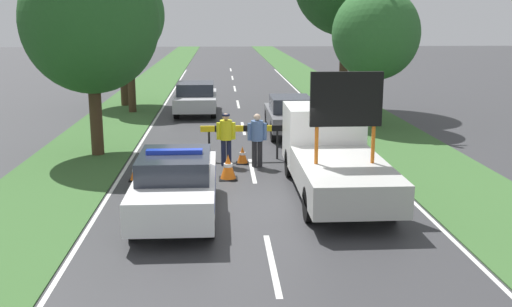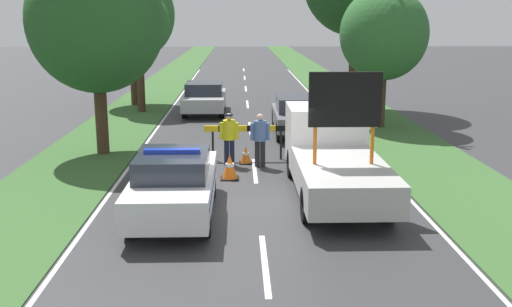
{
  "view_description": "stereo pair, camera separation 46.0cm",
  "coord_description": "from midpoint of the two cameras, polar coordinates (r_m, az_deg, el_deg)",
  "views": [
    {
      "loc": [
        -0.94,
        -14.4,
        4.58
      ],
      "look_at": [
        -0.03,
        0.72,
        1.1
      ],
      "focal_mm": 42.0,
      "sensor_mm": 36.0,
      "label": 1
    },
    {
      "loc": [
        -0.48,
        -14.42,
        4.58
      ],
      "look_at": [
        -0.03,
        0.72,
        1.1
      ],
      "focal_mm": 42.0,
      "sensor_mm": 36.0,
      "label": 2
    }
  ],
  "objects": [
    {
      "name": "lane_markings",
      "position": [
        24.64,
        -0.01,
        2.23
      ],
      "size": [
        7.9,
        59.35,
        0.01
      ],
      "color": "silver",
      "rests_on": "ground"
    },
    {
      "name": "roadside_tree_mid_right",
      "position": [
        31.98,
        -11.38,
        12.82
      ],
      "size": [
        4.41,
        4.41,
        6.99
      ],
      "color": "#42301E",
      "rests_on": "ground"
    },
    {
      "name": "grass_verge_right",
      "position": [
        35.29,
        8.72,
        5.35
      ],
      "size": [
        3.27,
        120.0,
        0.03
      ],
      "color": "#38602D",
      "rests_on": "ground"
    },
    {
      "name": "roadside_tree_far_left",
      "position": [
        20.49,
        -14.37,
        12.07
      ],
      "size": [
        4.44,
        4.44,
        6.76
      ],
      "color": "#42301E",
      "rests_on": "ground"
    },
    {
      "name": "roadside_tree_near_right",
      "position": [
        29.59,
        -10.71,
        12.01
      ],
      "size": [
        3.03,
        3.03,
        5.85
      ],
      "color": "#42301E",
      "rests_on": "ground"
    },
    {
      "name": "police_officer",
      "position": [
        18.66,
        -1.87,
        1.81
      ],
      "size": [
        0.59,
        0.38,
        1.65
      ],
      "rotation": [
        0.0,
        0.0,
        3.17
      ],
      "color": "#191E38",
      "rests_on": "ground"
    },
    {
      "name": "queued_car_sedan_silver",
      "position": [
        28.95,
        -4.47,
        5.33
      ],
      "size": [
        1.93,
        4.51,
        1.51
      ],
      "rotation": [
        0.0,
        0.0,
        3.14
      ],
      "color": "#B2B2B7",
      "rests_on": "ground"
    },
    {
      "name": "road_barrier",
      "position": [
        19.43,
        -0.19,
        2.11
      ],
      "size": [
        2.78,
        0.08,
        1.13
      ],
      "rotation": [
        0.0,
        0.0,
        -0.03
      ],
      "color": "black",
      "rests_on": "ground"
    },
    {
      "name": "utility_pole",
      "position": [
        25.25,
        11.96,
        12.18
      ],
      "size": [
        1.2,
        0.2,
        8.5
      ],
      "color": "#473828",
      "rests_on": "ground"
    },
    {
      "name": "police_car",
      "position": [
        14.05,
        -6.9,
        -2.85
      ],
      "size": [
        1.83,
        4.71,
        1.63
      ],
      "rotation": [
        0.0,
        0.0,
        0.09
      ],
      "color": "white",
      "rests_on": "ground"
    },
    {
      "name": "pedestrian_civilian",
      "position": [
        18.46,
        1.1,
        1.69
      ],
      "size": [
        0.6,
        0.38,
        1.67
      ],
      "rotation": [
        0.0,
        0.0,
        0.04
      ],
      "color": "#232326",
      "rests_on": "ground"
    },
    {
      "name": "traffic_cone_near_police",
      "position": [
        17.2,
        -1.75,
        -1.27
      ],
      "size": [
        0.53,
        0.53,
        0.73
      ],
      "color": "black",
      "rests_on": "ground"
    },
    {
      "name": "traffic_cone_near_truck",
      "position": [
        17.43,
        -10.49,
        -1.68
      ],
      "size": [
        0.36,
        0.36,
        0.5
      ],
      "color": "black",
      "rests_on": "ground"
    },
    {
      "name": "traffic_cone_centre_front",
      "position": [
        19.03,
        -0.3,
        -0.14
      ],
      "size": [
        0.4,
        0.4,
        0.56
      ],
      "color": "black",
      "rests_on": "ground"
    },
    {
      "name": "roadside_tree_near_left",
      "position": [
        25.57,
        12.6,
        11.02
      ],
      "size": [
        3.62,
        3.62,
        5.78
      ],
      "color": "#42301E",
      "rests_on": "ground"
    },
    {
      "name": "ground_plane",
      "position": [
        15.14,
        1.08,
        -4.67
      ],
      "size": [
        160.0,
        160.0,
        0.0
      ],
      "primitive_type": "plane",
      "color": "#333335"
    },
    {
      "name": "queued_car_suv_grey",
      "position": [
        23.66,
        4.42,
        3.7
      ],
      "size": [
        1.74,
        4.36,
        1.52
      ],
      "rotation": [
        0.0,
        0.0,
        3.14
      ],
      "color": "slate",
      "rests_on": "ground"
    },
    {
      "name": "work_truck",
      "position": [
        15.98,
        8.11,
        -0.02
      ],
      "size": [
        2.12,
        6.19,
        3.33
      ],
      "rotation": [
        0.0,
        0.0,
        3.15
      ],
      "color": "white",
      "rests_on": "ground"
    },
    {
      "name": "grass_verge_left",
      "position": [
        35.06,
        -9.79,
        5.26
      ],
      "size": [
        3.27,
        120.0,
        0.03
      ],
      "color": "#38602D",
      "rests_on": "ground"
    }
  ]
}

